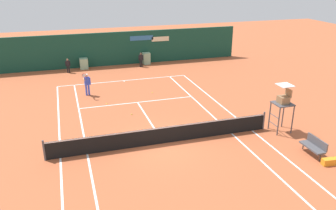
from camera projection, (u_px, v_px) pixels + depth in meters
name	position (u px, v px, depth m)	size (l,w,h in m)	color
ground_plane	(161.00, 139.00, 19.13)	(80.00, 80.00, 0.01)	#B25633
tennis_net	(164.00, 135.00, 18.44)	(12.10, 0.10, 1.07)	#4C4C51
sponsor_back_wall	(113.00, 49.00, 33.18)	(25.00, 1.02, 3.15)	#144233
umpire_chair	(283.00, 101.00, 19.41)	(1.00, 1.00, 2.77)	#47474C
player_bench	(314.00, 145.00, 17.31)	(0.54, 1.43, 0.88)	#38383D
equipment_bag	(332.00, 161.00, 16.56)	(0.95, 0.38, 0.32)	orange
player_on_baseline	(87.00, 83.00, 25.33)	(0.61, 0.69, 1.84)	blue
ball_kid_centre_post	(141.00, 59.00, 32.80)	(0.45, 0.22, 1.37)	black
ball_kid_right_post	(68.00, 65.00, 30.99)	(0.43, 0.18, 1.28)	black
tennis_ball_mid_court	(132.00, 114.00, 22.23)	(0.07, 0.07, 0.07)	#CCE033
tennis_ball_near_service_line	(107.00, 104.00, 23.99)	(0.07, 0.07, 0.07)	#CCE033
tennis_ball_by_sideline	(152.00, 93.00, 26.12)	(0.07, 0.07, 0.07)	#CCE033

